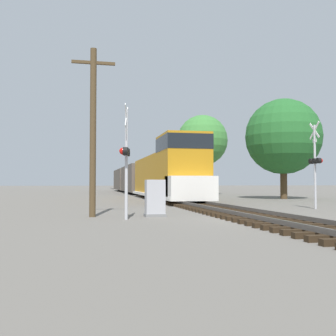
{
  "coord_description": "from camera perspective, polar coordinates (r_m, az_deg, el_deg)",
  "views": [
    {
      "loc": [
        -6.41,
        -14.17,
        1.4
      ],
      "look_at": [
        -2.85,
        2.88,
        2.07
      ],
      "focal_mm": 42.0,
      "sensor_mm": 36.0,
      "label": 1
    }
  ],
  "objects": [
    {
      "name": "tree_deep_background",
      "position": [
        70.41,
        0.86,
        1.04
      ],
      "size": [
        5.08,
        5.08,
        7.93
      ],
      "color": "#473521",
      "rests_on": "ground"
    },
    {
      "name": "utility_pole",
      "position": [
        16.73,
        -10.83,
        5.65
      ],
      "size": [
        1.8,
        0.26,
        7.05
      ],
      "color": "#4C3A23",
      "rests_on": "ground"
    },
    {
      "name": "rail_track_bed",
      "position": [
        15.6,
        12.58,
        -6.8
      ],
      "size": [
        2.6,
        160.0,
        0.31
      ],
      "color": "black",
      "rests_on": "ground"
    },
    {
      "name": "relay_cabinet",
      "position": [
        16.49,
        -1.91,
        -4.43
      ],
      "size": [
        0.87,
        0.66,
        1.54
      ],
      "color": "slate",
      "rests_on": "ground"
    },
    {
      "name": "tree_mid_background",
      "position": [
        47.95,
        5.02,
        4.02
      ],
      "size": [
        6.12,
        6.12,
        9.65
      ],
      "color": "#473521",
      "rests_on": "ground"
    },
    {
      "name": "crossing_signal_near",
      "position": [
        15.17,
        -6.17,
        1.98
      ],
      "size": [
        0.5,
        1.01,
        4.41
      ],
      "rotation": [
        0.0,
        0.0,
        -1.78
      ],
      "color": "#B7B7BC",
      "rests_on": "ground"
    },
    {
      "name": "freight_train",
      "position": [
        47.11,
        -3.98,
        -1.49
      ],
      "size": [
        3.01,
        50.57,
        4.68
      ],
      "color": "#B77A14",
      "rests_on": "ground"
    },
    {
      "name": "ground_plane",
      "position": [
        15.61,
        12.59,
        -7.29
      ],
      "size": [
        400.0,
        400.0,
        0.0
      ],
      "primitive_type": "plane",
      "color": "#666059"
    },
    {
      "name": "crossing_signal_far",
      "position": [
        22.74,
        20.6,
        0.89
      ],
      "size": [
        0.33,
        1.0,
        4.73
      ],
      "rotation": [
        0.0,
        0.0,
        1.58
      ],
      "color": "#B7B7BC",
      "rests_on": "ground"
    },
    {
      "name": "tree_far_right",
      "position": [
        36.27,
        16.38,
        4.38
      ],
      "size": [
        6.67,
        6.67,
        8.85
      ],
      "color": "#473521",
      "rests_on": "ground"
    }
  ]
}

